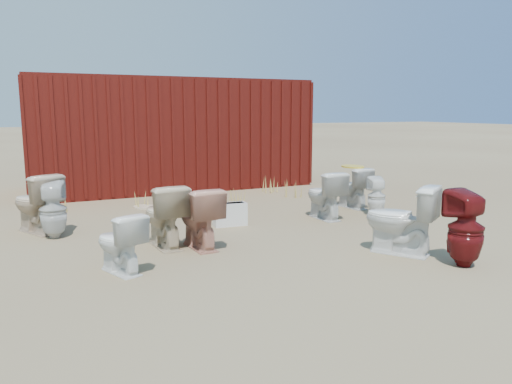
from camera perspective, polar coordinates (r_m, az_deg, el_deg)
name	(u,v)px	position (r m, az deg, el deg)	size (l,w,h in m)	color
ground	(275,238)	(6.87, 2.14, -5.27)	(100.00, 100.00, 0.00)	brown
shipping_container	(169,134)	(11.53, -9.87, 6.58)	(6.00, 2.40, 2.40)	#470D0B
toilet_front_a	(119,243)	(5.56, -15.36, -5.62)	(0.37, 0.65, 0.66)	white
toilet_front_pink	(199,218)	(6.34, -6.52, -2.93)	(0.44, 0.77, 0.79)	tan
toilet_front_c	(324,195)	(8.06, 7.81, -0.35)	(0.43, 0.76, 0.77)	silver
toilet_front_maroon	(466,229)	(6.03, 22.84, -3.88)	(0.39, 0.40, 0.87)	#601011
toilet_front_e	(400,219)	(6.28, 16.16, -3.03)	(0.48, 0.84, 0.86)	white
toilet_back_a	(53,210)	(7.32, -22.17, -1.91)	(0.35, 0.36, 0.79)	silver
toilet_back_beige_left	(36,203)	(7.74, -23.86, -1.18)	(0.48, 0.84, 0.85)	beige
toilet_back_beige_right	(164,216)	(6.45, -10.48, -2.67)	(0.46, 0.80, 0.82)	beige
toilet_back_yellowlid	(352,188)	(9.06, 10.92, 0.51)	(0.41, 0.72, 0.73)	silver
toilet_back_e	(377,196)	(8.46, 13.61, -0.49)	(0.29, 0.30, 0.65)	white
yellow_lid	(353,166)	(9.02, 11.00, 2.88)	(0.37, 0.46, 0.03)	gold
loose_tank	(230,214)	(7.56, -3.00, -2.56)	(0.50, 0.20, 0.35)	silver
loose_lid_near	(161,217)	(8.29, -10.77, -2.80)	(0.38, 0.49, 0.02)	beige
loose_lid_far	(145,207)	(9.18, -12.56, -1.68)	(0.36, 0.47, 0.02)	#C8B291
weed_clump_a	(55,203)	(9.27, -21.97, -1.17)	(0.36, 0.36, 0.30)	#AF9646
weed_clump_b	(236,197)	(9.21, -2.27, -0.62)	(0.32, 0.32, 0.28)	#AF9646
weed_clump_c	(292,189)	(10.08, 4.18, 0.37)	(0.36, 0.36, 0.32)	#AF9646
weed_clump_d	(140,200)	(9.26, -13.15, -0.90)	(0.30, 0.30, 0.25)	#AF9646
weed_clump_e	(270,185)	(10.65, 1.57, 0.83)	(0.34, 0.34, 0.30)	#AF9646
weed_clump_f	(430,210)	(8.68, 19.23, -1.98)	(0.28, 0.28, 0.21)	#AF9646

